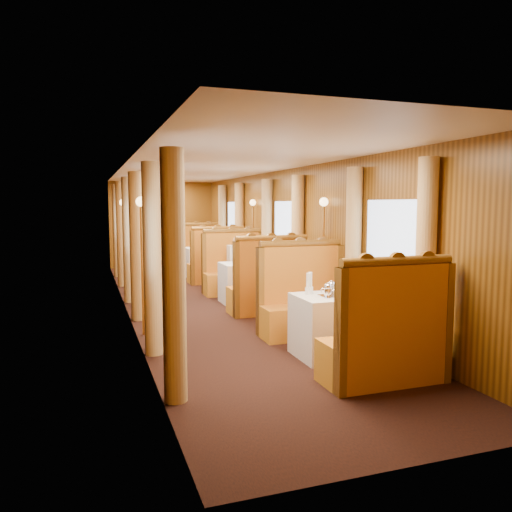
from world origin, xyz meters
name	(u,v)px	position (x,y,z in m)	size (l,w,h in m)	color
floor	(211,305)	(0.00, 0.00, 0.00)	(3.00, 12.00, 0.01)	black
ceiling	(210,167)	(0.00, 0.00, 2.50)	(3.00, 12.00, 0.01)	silver
wall_far	(162,224)	(0.00, 6.00, 1.25)	(3.00, 2.50, 0.01)	brown
wall_near	(418,292)	(0.00, -6.00, 1.25)	(3.00, 2.50, 0.01)	brown
wall_left	(125,239)	(-1.50, 0.00, 1.25)	(12.00, 2.50, 0.01)	brown
wall_right	(287,235)	(1.50, 0.00, 1.25)	(12.00, 2.50, 0.01)	brown
doorway_far	(162,233)	(0.00, 5.97, 1.00)	(0.80, 0.04, 2.00)	#8C5D20
table_near	(339,325)	(0.75, -3.50, 0.38)	(1.05, 0.72, 0.75)	white
banquette_near_fwd	(386,343)	(0.75, -4.51, 0.42)	(1.30, 0.55, 1.34)	#B54B14
banquette_near_aft	(304,305)	(0.75, -2.49, 0.42)	(1.30, 0.55, 1.34)	#B54B14
table_mid	(250,283)	(0.75, 0.00, 0.38)	(1.05, 0.72, 0.75)	white
banquette_mid_fwd	(268,289)	(0.75, -1.01, 0.42)	(1.30, 0.55, 1.34)	#B54B14
banquette_mid_aft	(234,273)	(0.75, 1.01, 0.42)	(1.30, 0.55, 1.34)	#B54B14
table_far	(207,262)	(0.75, 3.50, 0.38)	(1.05, 0.72, 0.75)	white
banquette_far_fwd	(217,265)	(0.75, 2.49, 0.42)	(1.30, 0.55, 1.34)	#B54B14
banquette_far_aft	(198,256)	(0.75, 4.51, 0.42)	(1.30, 0.55, 1.34)	#B54B14
tea_tray	(335,296)	(0.64, -3.58, 0.76)	(0.34, 0.26, 0.01)	silver
teapot_left	(328,292)	(0.55, -3.59, 0.81)	(0.16, 0.12, 0.13)	silver
teapot_right	(340,291)	(0.69, -3.63, 0.82)	(0.17, 0.13, 0.14)	silver
teapot_back	(331,289)	(0.67, -3.44, 0.81)	(0.15, 0.12, 0.13)	silver
fruit_plate	(366,294)	(1.03, -3.66, 0.77)	(0.20, 0.20, 0.05)	white
cup_inboard	(308,286)	(0.41, -3.35, 0.86)	(0.08, 0.08, 0.26)	white
cup_outboard	(310,285)	(0.46, -3.28, 0.86)	(0.08, 0.08, 0.26)	white
rose_vase_mid	(249,253)	(0.74, 0.00, 0.93)	(0.06, 0.06, 0.36)	silver
rose_vase_far	(206,241)	(0.74, 3.50, 0.93)	(0.06, 0.06, 0.36)	silver
window_left_near	(151,242)	(-1.49, -3.50, 1.45)	(1.20, 0.90, 0.01)	#96ADCE
curtain_left_near_a	(174,278)	(-1.38, -4.28, 1.18)	(0.22, 0.22, 2.35)	tan
curtain_left_near_b	(152,260)	(-1.38, -2.72, 1.18)	(0.22, 0.22, 2.35)	tan
window_right_near	(393,236)	(1.49, -3.50, 1.45)	(1.20, 0.90, 0.01)	#96ADCE
curtain_right_near_a	(425,266)	(1.38, -4.28, 1.18)	(0.22, 0.22, 2.35)	tan
curtain_right_near_b	(353,253)	(1.38, -2.72, 1.18)	(0.22, 0.22, 2.35)	tan
window_left_mid	(126,227)	(-1.49, 0.00, 1.45)	(1.20, 0.90, 0.01)	#96ADCE
curtain_left_mid_a	(137,247)	(-1.38, -0.78, 1.18)	(0.22, 0.22, 2.35)	tan
curtain_left_mid_b	(129,240)	(-1.38, 0.78, 1.18)	(0.22, 0.22, 2.35)	tan
window_right_mid	(286,225)	(1.49, 0.00, 1.45)	(1.20, 0.90, 0.01)	#96ADCE
curtain_right_mid_a	(297,242)	(1.38, -0.78, 1.18)	(0.22, 0.22, 2.35)	tan
curtain_right_mid_b	(267,237)	(1.38, 0.78, 1.18)	(0.22, 0.22, 2.35)	tan
window_left_far	(114,221)	(-1.49, 3.50, 1.45)	(1.20, 0.90, 0.01)	#96ADCE
curtain_left_far_a	(122,234)	(-1.38, 2.72, 1.18)	(0.22, 0.22, 2.35)	tan
curtain_left_far_b	(117,231)	(-1.38, 4.28, 1.18)	(0.22, 0.22, 2.35)	tan
window_right_far	(234,220)	(1.49, 3.50, 1.45)	(1.20, 0.90, 0.01)	#96ADCE
curtain_right_far_a	(239,232)	(1.38, 2.72, 1.18)	(0.22, 0.22, 2.35)	tan
curtain_right_far_b	(223,229)	(1.38, 4.28, 1.18)	(0.22, 0.22, 2.35)	tan
sconce_left_fore	(142,237)	(-1.40, -1.75, 1.38)	(0.14, 0.14, 1.95)	#BF8C3F
sconce_right_fore	(323,234)	(1.40, -1.75, 1.38)	(0.14, 0.14, 1.95)	#BF8C3F
sconce_left_aft	(123,227)	(-1.40, 1.75, 1.38)	(0.14, 0.14, 1.95)	#BF8C3F
sconce_right_aft	(253,225)	(1.40, 1.75, 1.38)	(0.14, 0.14, 1.95)	#BF8C3F
steward	(156,253)	(-0.89, 0.66, 0.93)	(0.68, 0.45, 1.87)	navy
passenger	(238,259)	(0.75, 0.72, 0.74)	(0.40, 0.44, 0.76)	beige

